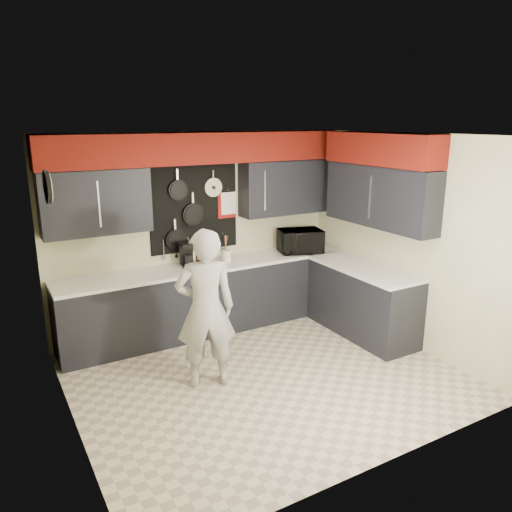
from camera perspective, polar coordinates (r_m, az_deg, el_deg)
ground at (r=5.70m, az=0.95°, el=-13.47°), size 4.00×4.00×0.00m
back_wall_assembly at (r=6.46m, az=-6.25°, el=8.72°), size 4.00×0.36×2.60m
right_wall_assembly at (r=6.39m, az=14.34°, el=7.64°), size 0.36×3.50×2.60m
left_wall_assembly at (r=4.56m, az=-21.18°, el=-3.83°), size 0.05×3.50×2.60m
base_cabinets at (r=6.63m, az=-0.39°, el=-4.86°), size 3.95×2.20×0.92m
microwave at (r=7.08m, az=5.07°, el=1.72°), size 0.68×0.55×0.33m
knife_block at (r=6.44m, az=-6.37°, el=-0.30°), size 0.11×0.11×0.20m
utensil_crock at (r=6.61m, az=-3.39°, el=0.02°), size 0.13×0.13×0.16m
coffee_maker at (r=6.44m, az=-7.83°, el=0.24°), size 0.21×0.24×0.32m
person at (r=5.21m, az=-5.79°, el=-6.07°), size 0.71×0.56×1.71m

